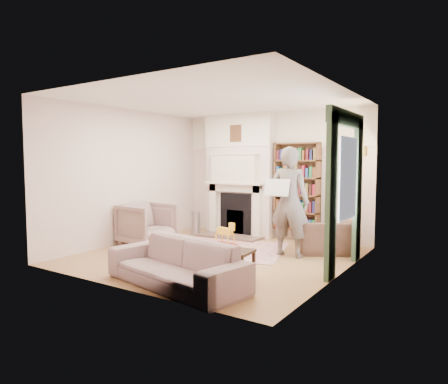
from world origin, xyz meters
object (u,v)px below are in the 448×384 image
Objects in this scene: man_reading at (289,202)px; coffee_table at (228,265)px; bookcase at (297,187)px; sofa at (176,263)px; rocking_horse at (225,234)px; armchair_left at (147,224)px; armchair_reading at (324,236)px; paraffin_heater at (195,223)px.

coffee_table is at bearing 81.86° from man_reading.
man_reading is at bearing -72.09° from bookcase.
sofa reaches higher than rocking_horse.
man_reading reaches higher than armchair_left.
bookcase is 1.49m from armchair_reading.
sofa is (-0.13, -3.88, -0.86)m from bookcase.
sofa is at bearing 41.22° from armchair_reading.
rocking_horse is (-1.45, 0.10, -0.74)m from man_reading.
armchair_reading is 2.50m from coffee_table.
armchair_left reaches higher than sofa.
armchair_left is 2.82m from sofa.
paraffin_heater is (-2.12, 3.22, -0.04)m from sofa.
armchair_reading reaches higher than paraffin_heater.
rocking_horse is at bearing -126.86° from bookcase.
bookcase reaches higher than man_reading.
paraffin_heater is at bearing 162.73° from rocking_horse.
armchair_left reaches higher than paraffin_heater.
man_reading is 2.90m from paraffin_heater.
armchair_left is (-2.35, -2.15, -0.74)m from bookcase.
armchair_reading is 1.03× the size of armchair_left.
paraffin_heater is (-2.58, 2.59, 0.05)m from coffee_table.
paraffin_heater is 1.43m from rocking_horse.
armchair_reading is at bearing 82.24° from sofa.
sofa is 3.87× the size of rocking_horse.
armchair_reading is (0.91, -0.82, -0.86)m from bookcase.
bookcase is at bearing 99.05° from sofa.
armchair_reading is 1.40× the size of coffee_table.
armchair_reading is 0.45× the size of sofa.
armchair_left reaches higher than coffee_table.
bookcase is 1.89× the size of armchair_reading.
sofa is at bearing 72.61° from man_reading.
man_reading reaches higher than armchair_reading.
armchair_left is 1.36× the size of coffee_table.
armchair_reading is at bearing -130.90° from man_reading.
paraffin_heater is at bearing -163.73° from bookcase.
man_reading is (0.46, -1.42, -0.18)m from bookcase.
sofa is at bearing -130.52° from coffee_table.
rocking_horse is at bearing 119.56° from sofa.
armchair_left reaches higher than armchair_reading.
armchair_left is 2.90m from coffee_table.
man_reading is 3.54× the size of rocking_horse.
armchair_left is 1.50m from paraffin_heater.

